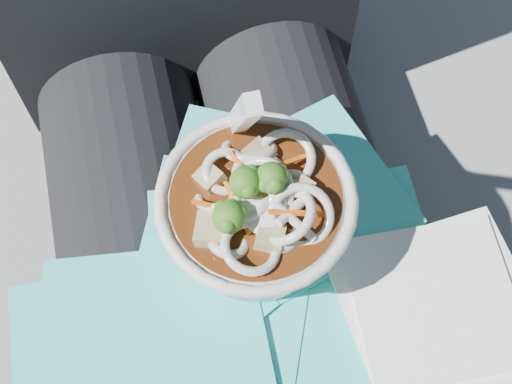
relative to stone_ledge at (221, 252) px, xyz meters
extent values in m
cube|color=slate|center=(0.00, 0.00, 0.00)|extent=(1.01, 0.52, 0.42)
cylinder|color=black|center=(-0.08, -0.15, 0.29)|extent=(0.16, 0.48, 0.16)
cylinder|color=black|center=(0.08, -0.15, 0.29)|extent=(0.16, 0.48, 0.16)
cube|color=#30CAC1|center=(0.09, -0.15, 0.37)|extent=(0.13, 0.12, 0.00)
cube|color=#30CAC1|center=(-0.09, -0.19, 0.37)|extent=(0.16, 0.15, 0.00)
cube|color=#30CAC1|center=(0.01, -0.17, 0.37)|extent=(0.19, 0.20, 0.00)
cube|color=#30CAC1|center=(-0.02, -0.16, 0.37)|extent=(0.21, 0.23, 0.00)
cube|color=#30CAC1|center=(0.03, -0.09, 0.38)|extent=(0.20, 0.19, 0.00)
cube|color=#30CAC1|center=(0.07, -0.11, 0.38)|extent=(0.18, 0.18, 0.00)
cube|color=#30CAC1|center=(-0.06, -0.18, 0.38)|extent=(0.16, 0.15, 0.00)
cube|color=#30CAC1|center=(-0.09, -0.23, 0.38)|extent=(0.20, 0.18, 0.00)
cube|color=white|center=(0.14, -0.23, 0.38)|extent=(0.15, 0.15, 0.00)
cube|color=white|center=(0.14, -0.22, 0.39)|extent=(0.13, 0.13, 0.00)
torus|color=silver|center=(0.02, -0.14, 0.46)|extent=(0.15, 0.15, 0.01)
cylinder|color=#421C09|center=(0.02, -0.14, 0.46)|extent=(0.12, 0.12, 0.01)
torus|color=beige|center=(0.00, -0.12, 0.47)|extent=(0.04, 0.04, 0.02)
torus|color=beige|center=(0.02, -0.13, 0.47)|extent=(0.05, 0.05, 0.02)
torus|color=beige|center=(-0.01, -0.17, 0.46)|extent=(0.03, 0.03, 0.03)
torus|color=beige|center=(0.04, -0.16, 0.47)|extent=(0.07, 0.06, 0.03)
torus|color=beige|center=(0.04, -0.12, 0.47)|extent=(0.06, 0.06, 0.03)
torus|color=beige|center=(-0.01, -0.13, 0.46)|extent=(0.04, 0.04, 0.03)
torus|color=beige|center=(0.02, -0.14, 0.46)|extent=(0.06, 0.05, 0.05)
torus|color=beige|center=(0.04, -0.14, 0.46)|extent=(0.04, 0.03, 0.02)
torus|color=beige|center=(0.03, -0.16, 0.47)|extent=(0.06, 0.06, 0.04)
torus|color=beige|center=(0.02, -0.14, 0.47)|extent=(0.05, 0.05, 0.01)
torus|color=beige|center=(0.01, -0.14, 0.46)|extent=(0.05, 0.04, 0.03)
torus|color=beige|center=(0.00, -0.18, 0.47)|extent=(0.06, 0.06, 0.02)
torus|color=beige|center=(0.02, -0.14, 0.47)|extent=(0.03, 0.03, 0.02)
torus|color=beige|center=(0.02, -0.10, 0.46)|extent=(0.06, 0.05, 0.04)
torus|color=beige|center=(0.02, -0.17, 0.46)|extent=(0.04, 0.04, 0.02)
cylinder|color=beige|center=(0.03, -0.14, 0.47)|extent=(0.04, 0.02, 0.01)
cylinder|color=beige|center=(0.04, -0.16, 0.47)|extent=(0.03, 0.02, 0.01)
cylinder|color=beige|center=(0.00, -0.15, 0.47)|extent=(0.03, 0.01, 0.02)
cylinder|color=beige|center=(0.04, -0.17, 0.47)|extent=(0.03, 0.03, 0.02)
cylinder|color=#7B9C4B|center=(0.03, -0.14, 0.47)|extent=(0.01, 0.01, 0.01)
sphere|color=#235C15|center=(0.03, -0.14, 0.48)|extent=(0.02, 0.02, 0.02)
sphere|color=#235C15|center=(0.03, -0.14, 0.48)|extent=(0.01, 0.01, 0.01)
sphere|color=#235C15|center=(0.02, -0.14, 0.48)|extent=(0.01, 0.01, 0.01)
sphere|color=#235C15|center=(0.04, -0.14, 0.48)|extent=(0.01, 0.01, 0.01)
sphere|color=#235C15|center=(0.03, -0.14, 0.48)|extent=(0.01, 0.01, 0.01)
cylinder|color=#7B9C4B|center=(0.01, -0.14, 0.47)|extent=(0.01, 0.01, 0.01)
sphere|color=#235C15|center=(0.01, -0.14, 0.48)|extent=(0.02, 0.02, 0.02)
sphere|color=#235C15|center=(0.01, -0.13, 0.48)|extent=(0.01, 0.01, 0.01)
sphere|color=#235C15|center=(0.02, -0.13, 0.48)|extent=(0.01, 0.01, 0.01)
sphere|color=#235C15|center=(0.01, -0.13, 0.48)|extent=(0.01, 0.01, 0.01)
sphere|color=#235C15|center=(0.01, -0.14, 0.48)|extent=(0.01, 0.01, 0.01)
cylinder|color=#7B9C4B|center=(-0.01, -0.16, 0.47)|extent=(0.01, 0.01, 0.01)
sphere|color=#235C15|center=(-0.01, -0.16, 0.48)|extent=(0.02, 0.02, 0.02)
sphere|color=#235C15|center=(-0.01, -0.16, 0.48)|extent=(0.01, 0.01, 0.01)
sphere|color=#235C15|center=(0.00, -0.15, 0.48)|extent=(0.01, 0.01, 0.01)
sphere|color=#235C15|center=(0.00, -0.16, 0.48)|extent=(0.01, 0.01, 0.01)
sphere|color=#235C15|center=(-0.01, -0.15, 0.48)|extent=(0.01, 0.01, 0.01)
cube|color=orange|center=(0.00, -0.15, 0.47)|extent=(0.01, 0.04, 0.01)
cube|color=orange|center=(0.00, -0.14, 0.47)|extent=(0.02, 0.04, 0.01)
cube|color=orange|center=(0.04, -0.16, 0.47)|extent=(0.04, 0.01, 0.02)
cube|color=orange|center=(0.04, -0.12, 0.47)|extent=(0.03, 0.01, 0.01)
cube|color=orange|center=(-0.01, -0.15, 0.47)|extent=(0.04, 0.02, 0.01)
cube|color=orange|center=(0.01, -0.13, 0.47)|extent=(0.02, 0.04, 0.01)
cube|color=#978155|center=(0.05, -0.14, 0.47)|extent=(0.02, 0.02, 0.01)
cube|color=#978155|center=(0.02, -0.11, 0.46)|extent=(0.03, 0.03, 0.02)
cube|color=#978155|center=(-0.01, -0.12, 0.46)|extent=(0.03, 0.02, 0.02)
cube|color=#978155|center=(-0.02, -0.16, 0.46)|extent=(0.03, 0.03, 0.02)
cube|color=#978155|center=(0.02, -0.17, 0.46)|extent=(0.03, 0.03, 0.02)
ellipsoid|color=white|center=(0.02, -0.15, 0.47)|extent=(0.03, 0.04, 0.01)
cube|color=white|center=(0.02, -0.11, 0.52)|extent=(0.01, 0.07, 0.12)
camera|label=1|loc=(-0.03, -0.35, 0.91)|focal=50.00mm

